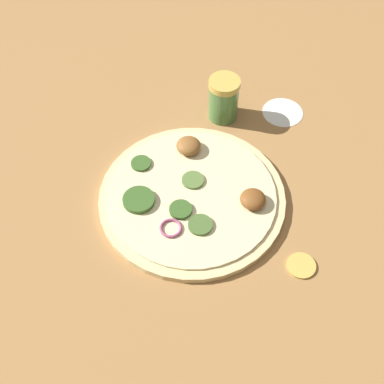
{
  "coord_description": "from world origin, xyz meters",
  "views": [
    {
      "loc": [
        0.37,
        -0.31,
        0.67
      ],
      "look_at": [
        0.0,
        0.0,
        0.02
      ],
      "focal_mm": 50.0,
      "sensor_mm": 36.0,
      "label": 1
    }
  ],
  "objects": [
    {
      "name": "flour_patch",
      "position": [
        -0.04,
        0.25,
        0.0
      ],
      "size": [
        0.07,
        0.07,
        0.0
      ],
      "color": "white",
      "rests_on": "ground_plane"
    },
    {
      "name": "loose_cap",
      "position": [
        0.19,
        0.04,
        0.0
      ],
      "size": [
        0.04,
        0.04,
        0.01
      ],
      "color": "gold",
      "rests_on": "ground_plane"
    },
    {
      "name": "spice_jar",
      "position": [
        -0.11,
        0.16,
        0.04
      ],
      "size": [
        0.05,
        0.05,
        0.08
      ],
      "color": "#4C7F42",
      "rests_on": "ground_plane"
    },
    {
      "name": "pizza",
      "position": [
        -0.0,
        0.0,
        0.01
      ],
      "size": [
        0.29,
        0.29,
        0.03
      ],
      "color": "beige",
      "rests_on": "ground_plane"
    },
    {
      "name": "ground_plane",
      "position": [
        0.0,
        0.0,
        0.0
      ],
      "size": [
        3.0,
        3.0,
        0.0
      ],
      "primitive_type": "plane",
      "color": "#9E703F"
    }
  ]
}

